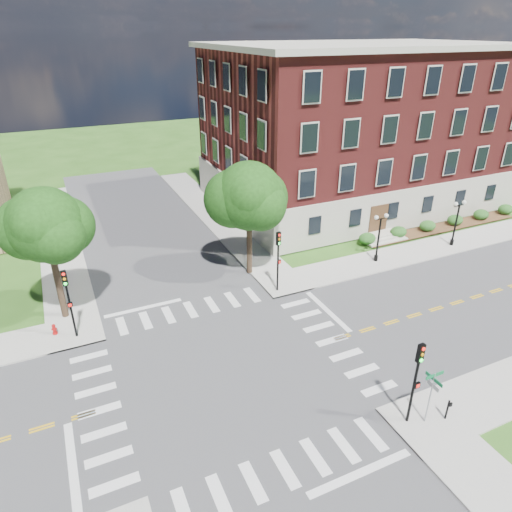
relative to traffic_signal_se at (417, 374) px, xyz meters
name	(u,v)px	position (x,y,z in m)	size (l,w,h in m)	color
ground	(227,372)	(-6.93, 7.35, -3.19)	(160.00, 160.00, 0.00)	#275016
road_ew	(227,372)	(-6.93, 7.35, -3.18)	(90.00, 12.00, 0.01)	#3D3D3F
road_ns	(227,372)	(-6.93, 7.35, -3.18)	(12.00, 90.00, 0.01)	#3D3D3F
sidewalk_ne	(316,231)	(8.44, 22.72, -3.13)	(34.00, 34.00, 0.12)	#9E9B93
crosswalk_east	(332,340)	(0.27, 7.35, -3.19)	(2.20, 10.20, 0.02)	silver
stop_bar_east	(328,311)	(1.87, 10.35, -3.19)	(0.40, 5.50, 0.00)	silver
main_building	(357,126)	(17.07, 29.34, 5.15)	(30.60, 22.40, 16.50)	#BBB6A5
shrub_row	(440,229)	(20.07, 18.15, -3.19)	(18.00, 2.00, 1.30)	#1C4918
tree_c	(45,225)	(-15.07, 17.28, 3.73)	(4.82, 4.82, 9.24)	#2D2316
tree_d	(249,196)	(-0.92, 17.74, 3.43)	(5.25, 5.25, 9.15)	#2D2316
traffic_signal_se	(417,374)	(0.00, 0.00, 0.00)	(0.33, 0.36, 4.80)	black
traffic_signal_ne	(278,254)	(-0.16, 14.22, 0.00)	(0.37, 0.44, 4.80)	black
traffic_signal_nw	(68,296)	(-14.60, 14.49, 0.00)	(0.35, 0.39, 4.80)	black
twin_lamp_west	(379,235)	(9.72, 15.09, -0.66)	(1.36, 0.36, 4.23)	black
twin_lamp_east	(456,221)	(18.04, 14.76, -0.66)	(1.36, 0.36, 4.23)	black
street_sign_pole	(432,388)	(0.80, -0.38, -0.88)	(1.10, 1.10, 3.10)	gray
push_button_post	(448,409)	(1.87, -0.71, -2.39)	(0.14, 0.21, 1.20)	black
fire_hydrant	(54,329)	(-15.85, 15.32, -2.72)	(0.35, 0.35, 0.75)	#A80D0C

